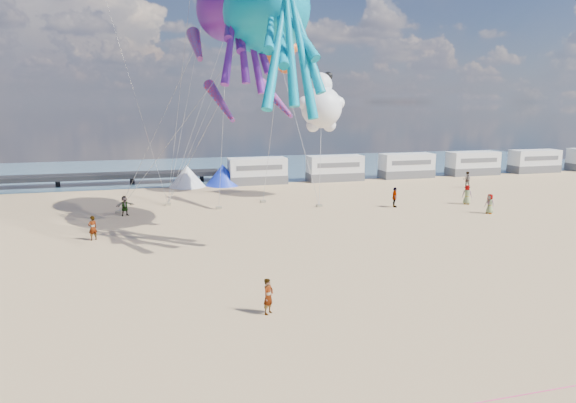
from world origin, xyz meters
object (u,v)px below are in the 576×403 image
object	(u,v)px
beachgoer_0	(490,204)
windsock_left	(196,45)
sandbag_a	(119,212)
kite_teddy_orange	(277,52)
motorhome_1	(335,168)
tent_white	(187,176)
beachgoer_5	(93,228)
kite_octopus_purple	(228,9)
windsock_right	(220,102)
motorhome_0	(257,171)
beachgoer_6	(467,195)
sandbag_e	(168,204)
sandbag_d	(263,201)
kite_panda	(321,107)
standing_person	(268,296)
motorhome_4	(534,161)
beachgoer_1	(467,180)
windsock_mid	(275,99)
kite_octopus_teal	(266,11)
tent_blue	(223,175)
beachgoer_3	(395,197)
sandbag_b	(219,208)
motorhome_2	(407,166)
sandbag_c	(319,206)

from	to	relation	value
beachgoer_0	windsock_left	bearing A→B (deg)	-120.05
sandbag_a	kite_teddy_orange	bearing A→B (deg)	15.38
motorhome_1	tent_white	size ratio (longest dim) A/B	1.65
beachgoer_5	kite_octopus_purple	distance (m)	19.37
kite_teddy_orange	windsock_right	xyz separation A→B (m)	(-6.97, -10.28, -4.69)
motorhome_0	beachgoer_6	bearing A→B (deg)	-46.24
beachgoer_5	sandbag_e	world-z (taller)	beachgoer_5
sandbag_d	windsock_left	world-z (taller)	windsock_left
kite_teddy_orange	beachgoer_6	bearing A→B (deg)	-51.05
sandbag_a	sandbag_e	bearing A→B (deg)	29.37
sandbag_a	kite_panda	distance (m)	20.84
standing_person	motorhome_4	bearing A→B (deg)	-3.22
beachgoer_1	windsock_mid	xyz separation A→B (m)	(-23.12, -5.51, 8.69)
windsock_left	kite_octopus_purple	bearing A→B (deg)	22.04
standing_person	kite_octopus_teal	size ratio (longest dim) A/B	0.13
tent_blue	beachgoer_0	world-z (taller)	tent_blue
beachgoer_5	kite_panda	world-z (taller)	kite_panda
tent_blue	motorhome_0	bearing A→B (deg)	0.00
motorhome_1	sandbag_e	world-z (taller)	motorhome_1
beachgoer_6	windsock_mid	distance (m)	19.76
motorhome_4	motorhome_1	bearing A→B (deg)	180.00
standing_person	beachgoer_3	xyz separation A→B (m)	(16.30, 20.10, 0.08)
sandbag_a	beachgoer_6	bearing A→B (deg)	-8.00
sandbag_d	sandbag_e	xyz separation A→B (m)	(-8.70, 0.97, 0.00)
motorhome_0	sandbag_d	xyz separation A→B (m)	(-1.82, -11.19, -1.39)
motorhome_0	beachgoer_3	xyz separation A→B (m)	(9.11, -16.41, -0.60)
beachgoer_5	beachgoer_3	bearing A→B (deg)	158.54
motorhome_4	windsock_left	size ratio (longest dim) A/B	0.89
beachgoer_3	sandbag_b	distance (m)	15.73
beachgoer_6	windsock_mid	size ratio (longest dim) A/B	0.27
kite_teddy_orange	windsock_left	bearing A→B (deg)	-157.23
beachgoer_5	motorhome_2	bearing A→B (deg)	178.94
kite_octopus_purple	kite_panda	bearing A→B (deg)	17.57
beachgoer_1	beachgoer_3	bearing A→B (deg)	62.01
standing_person	sandbag_d	size ratio (longest dim) A/B	3.28
motorhome_0	kite_octopus_purple	distance (m)	22.62
kite_octopus_teal	tent_white	bearing A→B (deg)	95.19
sandbag_c	tent_blue	bearing A→B (deg)	114.56
motorhome_4	kite_octopus_teal	distance (m)	49.04
sandbag_b	sandbag_c	size ratio (longest dim) A/B	1.00
windsock_left	sandbag_c	bearing A→B (deg)	15.39
motorhome_1	standing_person	bearing A→B (deg)	-114.56
beachgoer_3	sandbag_b	xyz separation A→B (m)	(-15.35, 3.33, -0.79)
kite_teddy_orange	beachgoer_5	bearing A→B (deg)	-164.79
sandbag_e	motorhome_1	bearing A→B (deg)	27.03
sandbag_c	sandbag_d	bearing A→B (deg)	143.29
tent_white	standing_person	world-z (taller)	tent_white
kite_octopus_purple	sandbag_c	bearing A→B (deg)	-1.66
motorhome_2	beachgoer_1	distance (m)	9.12
kite_octopus_purple	windsock_mid	world-z (taller)	kite_octopus_purple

